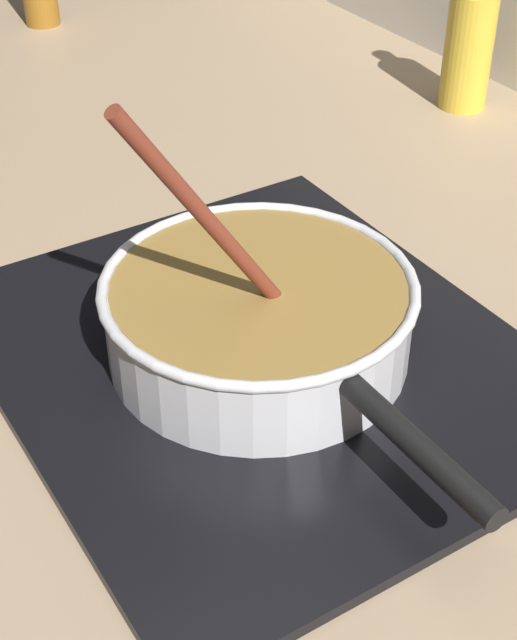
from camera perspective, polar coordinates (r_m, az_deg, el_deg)
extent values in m
cube|color=#9E8466|center=(0.98, -8.07, -1.75)|extent=(2.40, 1.60, 0.04)
cube|color=black|center=(0.92, 0.00, -2.29)|extent=(0.56, 0.48, 0.01)
torus|color=#592D0C|center=(0.91, 0.00, -1.80)|extent=(0.20, 0.20, 0.01)
cylinder|color=#262628|center=(1.04, -5.24, 3.38)|extent=(0.13, 0.13, 0.01)
cylinder|color=silver|center=(0.89, 0.00, 0.00)|extent=(0.29, 0.29, 0.08)
cylinder|color=olive|center=(0.89, 0.00, 0.21)|extent=(0.28, 0.28, 0.07)
torus|color=silver|center=(0.87, 0.00, 2.11)|extent=(0.30, 0.30, 0.01)
cylinder|color=black|center=(0.74, 9.62, -7.59)|extent=(0.17, 0.02, 0.02)
cylinder|color=beige|center=(0.95, -4.83, 4.43)|extent=(0.03, 0.03, 0.01)
cylinder|color=beige|center=(0.85, 5.45, -0.08)|extent=(0.04, 0.04, 0.01)
cylinder|color=#E5CC7A|center=(0.88, -0.05, 1.73)|extent=(0.03, 0.03, 0.01)
cylinder|color=#E5CC7A|center=(0.93, 1.48, 4.00)|extent=(0.04, 0.04, 0.01)
cylinder|color=beige|center=(0.83, -2.93, -0.81)|extent=(0.04, 0.04, 0.01)
cylinder|color=#EDD88C|center=(0.87, -3.12, 1.36)|extent=(0.03, 0.03, 0.01)
cylinder|color=maroon|center=(0.77, -3.02, 5.97)|extent=(0.03, 0.17, 0.24)
cube|color=brown|center=(0.87, 1.42, 0.95)|extent=(0.03, 0.05, 0.01)
cylinder|color=gold|center=(1.45, 12.55, 15.57)|extent=(0.07, 0.07, 0.17)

